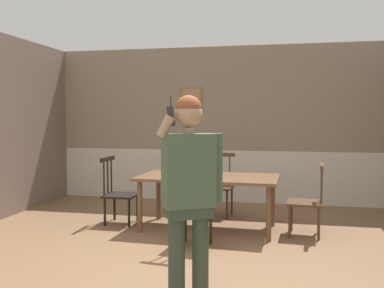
{
  "coord_description": "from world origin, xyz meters",
  "views": [
    {
      "loc": [
        1.06,
        -4.23,
        1.59
      ],
      "look_at": [
        0.2,
        -0.12,
        1.32
      ],
      "focal_mm": 39.4,
      "sensor_mm": 36.0,
      "label": 1
    }
  ],
  "objects": [
    {
      "name": "chair_near_window",
      "position": [
        1.45,
        1.54,
        0.47
      ],
      "size": [
        0.49,
        0.49,
        0.97
      ],
      "rotation": [
        0.0,
        0.0,
        1.49
      ],
      "color": "#513823",
      "rests_on": "ground_plane"
    },
    {
      "name": "dining_table",
      "position": [
        0.08,
        1.6,
        0.68
      ],
      "size": [
        2.0,
        1.08,
        0.76
      ],
      "rotation": [
        0.0,
        0.0,
        -0.04
      ],
      "color": "brown",
      "rests_on": "ground_plane"
    },
    {
      "name": "chair_at_table_head",
      "position": [
        0.04,
        0.71,
        0.49
      ],
      "size": [
        0.47,
        0.47,
        1.03
      ],
      "rotation": [
        0.0,
        0.0,
        -0.14
      ],
      "color": "#2D2319",
      "rests_on": "ground_plane"
    },
    {
      "name": "chair_by_doorway",
      "position": [
        0.12,
        2.49,
        0.48
      ],
      "size": [
        0.48,
        0.48,
        1.0
      ],
      "rotation": [
        0.0,
        0.0,
        3.03
      ],
      "color": "#513823",
      "rests_on": "ground_plane"
    },
    {
      "name": "person_figure",
      "position": [
        0.33,
        -0.85,
        1.04
      ],
      "size": [
        0.51,
        0.4,
        1.77
      ],
      "rotation": [
        0.0,
        0.0,
        3.63
      ],
      "color": "#3A493A",
      "rests_on": "ground_plane"
    },
    {
      "name": "ground_plane",
      "position": [
        0.0,
        0.0,
        0.0
      ],
      "size": [
        7.99,
        7.99,
        0.0
      ],
      "primitive_type": "plane",
      "color": "#846042"
    },
    {
      "name": "room_back_partition",
      "position": [
        -0.0,
        3.64,
        1.4
      ],
      "size": [
        6.44,
        0.17,
        2.9
      ],
      "color": "gray",
      "rests_on": "ground_plane"
    },
    {
      "name": "chair_opposite_corner",
      "position": [
        -1.29,
        1.66,
        0.46
      ],
      "size": [
        0.47,
        0.47,
        1.0
      ],
      "rotation": [
        0.0,
        0.0,
        4.72
      ],
      "color": "black",
      "rests_on": "ground_plane"
    }
  ]
}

